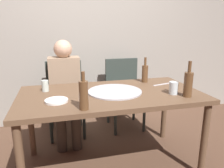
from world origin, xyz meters
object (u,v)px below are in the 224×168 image
at_px(beer_bottle, 145,73).
at_px(table_knife, 162,84).
at_px(tumbler_far, 45,86).
at_px(tumbler_near, 174,88).
at_px(plate_stack, 56,101).
at_px(wine_bottle, 84,95).
at_px(chair_left, 65,93).
at_px(chair_right, 124,89).
at_px(guest_in_sweater, 65,86).
at_px(water_bottle, 188,84).
at_px(pizza_tray, 115,91).
at_px(dining_table, 111,101).

height_order(beer_bottle, table_knife, beer_bottle).
bearing_deg(tumbler_far, tumbler_near, -18.70).
distance_m(beer_bottle, plate_stack, 1.02).
height_order(wine_bottle, chair_left, wine_bottle).
xyz_separation_m(wine_bottle, chair_right, (0.68, 1.18, -0.34)).
bearing_deg(guest_in_sweater, beer_bottle, 154.23).
relative_size(table_knife, chair_right, 0.24).
xyz_separation_m(tumbler_far, chair_right, (0.96, 0.64, -0.28)).
xyz_separation_m(wine_bottle, chair_left, (-0.09, 1.18, -0.34)).
height_order(water_bottle, table_knife, water_bottle).
bearing_deg(plate_stack, chair_right, 47.80).
bearing_deg(pizza_tray, water_bottle, -26.48).
height_order(beer_bottle, guest_in_sweater, guest_in_sweater).
bearing_deg(beer_bottle, water_bottle, -74.24).
xyz_separation_m(tumbler_near, tumbler_far, (-1.10, 0.37, -0.00)).
height_order(pizza_tray, beer_bottle, beer_bottle).
bearing_deg(tumbler_far, water_bottle, -21.61).
distance_m(dining_table, wine_bottle, 0.49).
xyz_separation_m(tumbler_far, guest_in_sweater, (0.20, 0.49, -0.15)).
xyz_separation_m(dining_table, chair_right, (0.39, 0.83, -0.15)).
relative_size(beer_bottle, table_knife, 1.21).
bearing_deg(pizza_tray, guest_in_sweater, 121.71).
bearing_deg(tumbler_near, pizza_tray, 158.97).
bearing_deg(guest_in_sweater, tumbler_near, 136.39).
bearing_deg(tumbler_near, beer_bottle, 99.64).
relative_size(plate_stack, table_knife, 0.83).
xyz_separation_m(beer_bottle, plate_stack, (-0.93, -0.41, -0.09)).
height_order(tumbler_near, table_knife, tumbler_near).
bearing_deg(plate_stack, chair_left, 83.79).
bearing_deg(beer_bottle, pizza_tray, -146.09).
height_order(water_bottle, guest_in_sweater, guest_in_sweater).
bearing_deg(tumbler_far, wine_bottle, -62.20).
distance_m(wine_bottle, tumbler_far, 0.61).
height_order(water_bottle, chair_left, water_bottle).
bearing_deg(wine_bottle, plate_stack, 131.26).
xyz_separation_m(table_knife, chair_right, (-0.19, 0.69, -0.23)).
relative_size(wine_bottle, chair_left, 0.31).
xyz_separation_m(wine_bottle, water_bottle, (0.89, 0.08, 0.00)).
xyz_separation_m(pizza_tray, chair_left, (-0.41, 0.82, -0.23)).
height_order(chair_left, chair_right, same).
xyz_separation_m(tumbler_far, chair_left, (0.20, 0.64, -0.28)).
relative_size(plate_stack, guest_in_sweater, 0.16).
distance_m(tumbler_far, guest_in_sweater, 0.55).
distance_m(water_bottle, tumbler_far, 1.27).
height_order(tumbler_near, chair_right, chair_right).
relative_size(pizza_tray, tumbler_near, 4.44).
bearing_deg(chair_left, tumbler_far, 72.73).
relative_size(wine_bottle, chair_right, 0.31).
relative_size(plate_stack, chair_left, 0.20).
distance_m(plate_stack, guest_in_sweater, 0.82).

